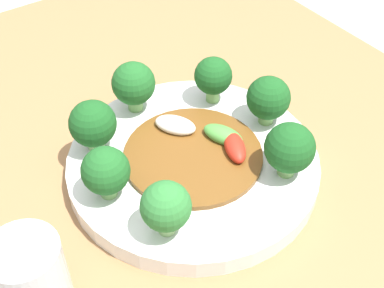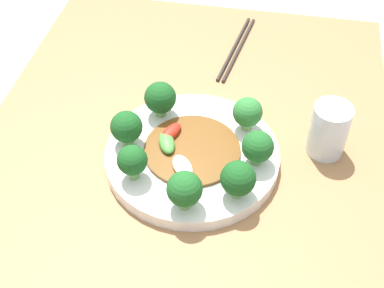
{
  "view_description": "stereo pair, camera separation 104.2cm",
  "coord_description": "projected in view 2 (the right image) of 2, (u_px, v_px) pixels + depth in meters",
  "views": [
    {
      "loc": [
        0.38,
        -0.29,
        1.23
      ],
      "look_at": [
        -0.0,
        -0.02,
        0.79
      ],
      "focal_mm": 50.0,
      "sensor_mm": 36.0,
      "label": 1
    },
    {
      "loc": [
        -0.63,
        -0.14,
        1.46
      ],
      "look_at": [
        -0.0,
        -0.02,
        0.79
      ],
      "focal_mm": 50.0,
      "sensor_mm": 36.0,
      "label": 2
    }
  ],
  "objects": [
    {
      "name": "chopsticks",
      "position": [
        237.0,
        48.0,
        1.18
      ],
      "size": [
        0.24,
        0.06,
        0.01
      ],
      "color": "#2D2823",
      "rests_on": "table"
    },
    {
      "name": "broccoli_south",
      "position": [
        258.0,
        147.0,
        0.89
      ],
      "size": [
        0.05,
        0.05,
        0.07
      ],
      "color": "#70A356",
      "rests_on": "plate"
    },
    {
      "name": "broccoli_west",
      "position": [
        185.0,
        189.0,
        0.82
      ],
      "size": [
        0.06,
        0.06,
        0.07
      ],
      "color": "#70A356",
      "rests_on": "plate"
    },
    {
      "name": "broccoli_southwest",
      "position": [
        238.0,
        179.0,
        0.84
      ],
      "size": [
        0.06,
        0.06,
        0.07
      ],
      "color": "#89B76B",
      "rests_on": "plate"
    },
    {
      "name": "broccoli_northwest",
      "position": [
        132.0,
        161.0,
        0.87
      ],
      "size": [
        0.05,
        0.05,
        0.07
      ],
      "color": "#7AAD5B",
      "rests_on": "plate"
    },
    {
      "name": "table",
      "position": [
        182.0,
        269.0,
        1.23
      ],
      "size": [
        1.03,
        0.75,
        0.75
      ],
      "color": "olive",
      "rests_on": "ground_plane"
    },
    {
      "name": "broccoli_southeast",
      "position": [
        248.0,
        113.0,
        0.95
      ],
      "size": [
        0.05,
        0.05,
        0.07
      ],
      "color": "#89B76B",
      "rests_on": "plate"
    },
    {
      "name": "broccoli_northeast",
      "position": [
        160.0,
        98.0,
        0.97
      ],
      "size": [
        0.06,
        0.06,
        0.07
      ],
      "color": "#7AAD5B",
      "rests_on": "plate"
    },
    {
      "name": "plate",
      "position": [
        192.0,
        157.0,
        0.94
      ],
      "size": [
        0.31,
        0.31,
        0.02
      ],
      "color": "white",
      "rests_on": "table"
    },
    {
      "name": "broccoli_north",
      "position": [
        126.0,
        129.0,
        0.92
      ],
      "size": [
        0.06,
        0.06,
        0.07
      ],
      "color": "#70A356",
      "rests_on": "plate"
    },
    {
      "name": "drinking_glass",
      "position": [
        329.0,
        130.0,
        0.94
      ],
      "size": [
        0.07,
        0.07,
        0.1
      ],
      "color": "silver",
      "rests_on": "table"
    },
    {
      "name": "stirfry_center",
      "position": [
        186.0,
        150.0,
        0.93
      ],
      "size": [
        0.17,
        0.17,
        0.02
      ],
      "color": "brown",
      "rests_on": "plate"
    }
  ]
}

